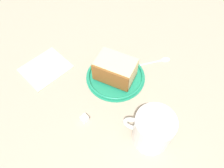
{
  "coord_description": "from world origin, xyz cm",
  "views": [
    {
      "loc": [
        9.24,
        -37.03,
        53.06
      ],
      "look_at": [
        -1.98,
        -4.76,
        3.0
      ],
      "focal_mm": 34.23,
      "sensor_mm": 36.0,
      "label": 1
    }
  ],
  "objects": [
    {
      "name": "sugar_cube",
      "position": [
        -5.68,
        -16.31,
        0.88
      ],
      "size": [
        2.36,
        2.36,
        1.76
      ],
      "primitive_type": "cube",
      "rotation": [
        0.0,
        0.0,
        1.11
      ],
      "color": "white",
      "rests_on": "ground_plane"
    },
    {
      "name": "tea_mug",
      "position": [
        11.88,
        -15.41,
        5.17
      ],
      "size": [
        12.13,
        9.39,
        10.18
      ],
      "color": "white",
      "rests_on": "ground_plane"
    },
    {
      "name": "folded_napkin",
      "position": [
        -24.46,
        -4.11,
        0.3
      ],
      "size": [
        16.58,
        17.42,
        0.6
      ],
      "primitive_type": "cube",
      "rotation": [
        0.0,
        0.0,
        -0.45
      ],
      "color": "beige",
      "rests_on": "ground_plane"
    },
    {
      "name": "cake_slice",
      "position": [
        -2.51,
        -0.28,
        4.02
      ],
      "size": [
        12.02,
        9.14,
        6.69
      ],
      "color": "brown",
      "rests_on": "small_plate"
    },
    {
      "name": "teaspoon",
      "position": [
        9.17,
        10.99,
        0.35
      ],
      "size": [
        10.39,
        7.69,
        0.8
      ],
      "color": "silver",
      "rests_on": "ground_plane"
    },
    {
      "name": "small_plate",
      "position": [
        -2.48,
        -0.0,
        0.64
      ],
      "size": [
        18.03,
        18.03,
        1.31
      ],
      "color": "#1E8C66",
      "rests_on": "ground_plane"
    },
    {
      "name": "ground_plane",
      "position": [
        0.0,
        0.0,
        -1.35
      ],
      "size": [
        119.17,
        119.17,
        2.7
      ],
      "primitive_type": "cube",
      "color": "tan"
    }
  ]
}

